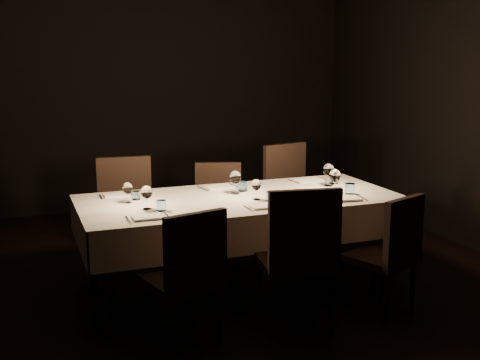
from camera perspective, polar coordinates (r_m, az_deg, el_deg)
name	(u,v)px	position (r m, az deg, el deg)	size (l,w,h in m)	color
room	(240,104)	(4.66, 0.00, 7.24)	(5.01, 6.01, 3.01)	black
dining_table	(240,206)	(4.79, 0.00, -2.50)	(2.52, 1.12, 0.76)	black
chair_near_left	(188,271)	(3.91, -4.98, -8.57)	(0.53, 0.53, 0.91)	black
place_setting_near_left	(151,203)	(4.34, -8.48, -2.15)	(0.32, 0.40, 0.18)	white
chair_near_center	(299,252)	(4.11, 5.58, -6.85)	(0.56, 0.56, 1.02)	black
place_setting_near_center	(262,194)	(4.59, 2.07, -1.34)	(0.29, 0.39, 0.16)	white
chair_near_right	(391,248)	(4.51, 14.10, -6.30)	(0.55, 0.55, 0.89)	black
place_setting_near_right	(341,186)	(4.90, 9.58, -0.53)	(0.36, 0.42, 0.20)	white
chair_far_left	(126,209)	(5.37, -10.74, -2.73)	(0.52, 0.52, 0.99)	black
place_setting_far_left	(126,192)	(4.74, -10.74, -1.15)	(0.29, 0.39, 0.16)	white
chair_far_center	(218,206)	(5.57, -2.08, -2.52)	(0.54, 0.54, 0.89)	black
place_setting_far_center	(232,183)	(4.96, -0.77, -0.24)	(0.35, 0.41, 0.19)	white
chair_far_right	(292,192)	(5.90, 4.97, -1.16)	(0.58, 0.58, 1.02)	black
place_setting_far_right	(323,175)	(5.30, 7.92, 0.45)	(0.36, 0.42, 0.20)	white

